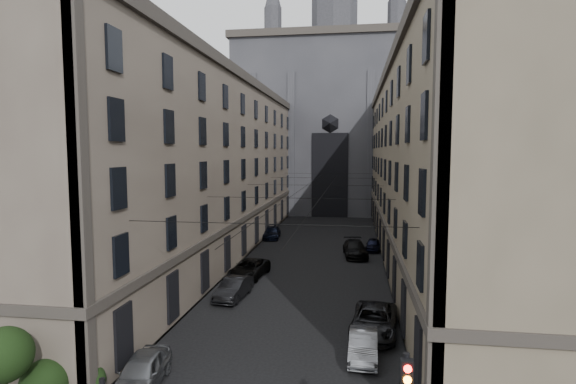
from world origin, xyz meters
The scene contains 15 objects.
sidewalk_left centered at (-10.50, 36.00, 0.07)m, with size 7.00×80.00×0.15m, color #383533.
sidewalk_right centered at (10.50, 36.00, 0.07)m, with size 7.00×80.00×0.15m, color #383533.
building_left centered at (-13.44, 36.00, 9.34)m, with size 13.60×60.60×18.85m.
building_right centered at (13.44, 36.00, 9.34)m, with size 13.60×60.60×18.85m.
gothic_tower centered at (0.00, 74.96, 17.80)m, with size 35.00×23.00×58.00m.
shrub_cluster centered at (-8.72, 5.01, 1.80)m, with size 3.90×4.40×3.90m.
tram_wires centered at (0.00, 35.63, 7.25)m, with size 14.00×60.00×0.43m.
car_left_near centered at (-5.54, 8.00, 0.78)m, with size 1.84×4.56×1.56m, color slate.
car_left_midnear centered at (-4.73, 21.03, 0.77)m, with size 1.63×4.67×1.54m, color black.
car_left_midfar centered at (-4.92, 26.71, 0.76)m, with size 2.53×5.48×1.52m, color black.
car_left_far centered at (-6.20, 44.48, 0.71)m, with size 2.00×4.91×1.43m, color black.
car_right_near centered at (4.64, 12.61, 0.70)m, with size 1.48×4.25×1.40m, color gray.
car_right_midnear centered at (5.35, 16.00, 0.79)m, with size 2.64×5.72×1.59m, color black.
car_right_midfar centered at (4.23, 35.96, 0.82)m, with size 2.28×5.62×1.63m, color black.
car_right_far centered at (6.20, 39.07, 0.65)m, with size 1.54×3.82×1.30m, color black.
Camera 1 is at (4.07, -10.67, 10.92)m, focal length 28.00 mm.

